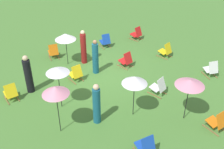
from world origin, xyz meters
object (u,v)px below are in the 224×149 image
at_px(deckchair_3, 105,41).
at_px(umbrella_2, 135,80).
at_px(deckchair_6, 159,87).
at_px(deckchair_8, 217,122).
at_px(deckchair_5, 137,34).
at_px(person_1, 97,105).
at_px(umbrella_0, 190,83).
at_px(deckchair_0, 76,74).
at_px(deckchair_10, 53,52).
at_px(umbrella_1, 65,37).
at_px(umbrella_3, 55,90).
at_px(umbrella_4, 58,71).
at_px(person_2, 28,75).
at_px(deckchair_4, 166,51).
at_px(deckchair_11, 146,146).
at_px(person_3, 83,48).
at_px(deckchair_2, 126,60).
at_px(deckchair_7, 211,69).
at_px(person_0, 95,58).
at_px(deckchair_1, 11,93).

bearing_deg(deckchair_3, umbrella_2, 74.49).
bearing_deg(deckchair_6, deckchair_8, 80.32).
relative_size(deckchair_5, person_1, 0.49).
distance_m(umbrella_0, person_1, 3.56).
relative_size(deckchair_0, deckchair_10, 1.00).
bearing_deg(umbrella_1, umbrella_3, 63.58).
bearing_deg(deckchair_3, umbrella_4, 46.02).
bearing_deg(deckchair_8, person_2, -52.85).
xyz_separation_m(deckchair_4, deckchair_6, (2.57, 2.53, 0.00)).
bearing_deg(deckchair_11, umbrella_1, -88.88).
height_order(umbrella_1, person_3, person_3).
bearing_deg(deckchair_8, umbrella_0, -66.19).
xyz_separation_m(deckchair_6, umbrella_3, (4.64, -0.05, 1.49)).
relative_size(deckchair_10, umbrella_4, 0.44).
bearing_deg(deckchair_8, person_3, -78.20).
bearing_deg(deckchair_4, umbrella_1, -37.26).
xyz_separation_m(deckchair_11, umbrella_3, (2.05, -2.54, 1.49)).
relative_size(deckchair_2, deckchair_3, 1.02).
distance_m(deckchair_2, deckchair_4, 2.47).
distance_m(deckchair_11, umbrella_0, 2.86).
bearing_deg(deckchair_7, umbrella_0, 41.11).
relative_size(deckchair_3, person_3, 0.45).
bearing_deg(umbrella_1, person_3, 158.45).
bearing_deg(deckchair_5, umbrella_3, 21.74).
bearing_deg(person_0, umbrella_4, 163.99).
bearing_deg(deckchair_3, person_2, 26.98).
bearing_deg(person_3, person_1, 95.33).
bearing_deg(deckchair_2, deckchair_5, -147.42).
xyz_separation_m(umbrella_0, umbrella_3, (4.48, -1.86, 0.17)).
height_order(deckchair_1, deckchair_10, same).
height_order(umbrella_1, person_2, person_2).
relative_size(umbrella_1, person_2, 0.95).
xyz_separation_m(deckchair_7, deckchair_8, (2.77, 2.77, 0.00)).
height_order(deckchair_5, umbrella_3, umbrella_3).
bearing_deg(umbrella_1, deckchair_4, 157.30).
distance_m(deckchair_10, umbrella_4, 4.63).
xyz_separation_m(deckchair_8, umbrella_1, (2.79, -7.52, 1.21)).
bearing_deg(person_1, deckchair_2, -21.93).
bearing_deg(deckchair_0, deckchair_11, 84.58).
distance_m(deckchair_0, person_3, 1.83).
xyz_separation_m(deckchair_3, umbrella_4, (4.38, 3.94, 1.40)).
bearing_deg(deckchair_3, person_3, 33.00).
bearing_deg(person_0, umbrella_2, -143.41).
bearing_deg(umbrella_3, umbrella_1, -116.42).
height_order(deckchair_10, deckchair_11, same).
distance_m(deckchair_5, deckchair_10, 5.31).
distance_m(deckchair_1, deckchair_4, 8.30).
height_order(deckchair_3, person_3, person_3).
relative_size(umbrella_2, umbrella_4, 0.97).
relative_size(umbrella_1, person_1, 0.99).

